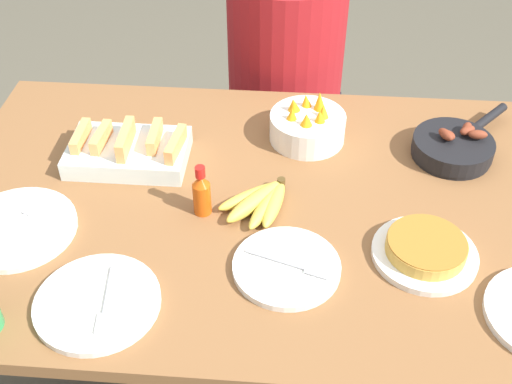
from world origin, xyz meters
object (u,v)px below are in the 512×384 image
(empty_plate_far_right, at_px, (98,302))
(fruit_bowl_mango, at_px, (307,125))
(banana_bunch, at_px, (262,201))
(empty_plate_far_left, at_px, (17,228))
(melon_tray, at_px, (129,151))
(empty_plate_near_front, at_px, (287,267))
(hot_sauce_bottle, at_px, (202,193))
(frittata_plate_center, at_px, (425,250))
(person_figure, at_px, (284,113))
(skillet, at_px, (454,146))

(empty_plate_far_right, xyz_separation_m, fruit_bowl_mango, (0.41, 0.61, 0.03))
(banana_bunch, height_order, empty_plate_far_left, banana_bunch)
(melon_tray, relative_size, empty_plate_near_front, 1.30)
(banana_bunch, relative_size, empty_plate_far_right, 0.72)
(empty_plate_far_left, height_order, hot_sauce_bottle, hot_sauce_bottle)
(banana_bunch, distance_m, hot_sauce_bottle, 0.15)
(empty_plate_far_right, bearing_deg, empty_plate_far_left, 140.62)
(banana_bunch, xyz_separation_m, frittata_plate_center, (0.37, -0.13, 0.00))
(banana_bunch, distance_m, person_figure, 0.79)
(empty_plate_far_left, relative_size, empty_plate_far_right, 1.05)
(skillet, relative_size, fruit_bowl_mango, 1.49)
(empty_plate_near_front, relative_size, fruit_bowl_mango, 1.16)
(empty_plate_far_left, bearing_deg, melon_tray, 54.42)
(fruit_bowl_mango, bearing_deg, hot_sauce_bottle, -127.54)
(empty_plate_far_left, xyz_separation_m, person_figure, (0.58, 0.87, -0.24))
(empty_plate_far_left, xyz_separation_m, empty_plate_far_right, (0.24, -0.20, 0.00))
(fruit_bowl_mango, height_order, hot_sauce_bottle, hot_sauce_bottle)
(frittata_plate_center, distance_m, empty_plate_near_front, 0.31)
(empty_plate_far_left, bearing_deg, hot_sauce_bottle, 13.36)
(empty_plate_near_front, height_order, fruit_bowl_mango, fruit_bowl_mango)
(empty_plate_near_front, bearing_deg, person_figure, 92.62)
(frittata_plate_center, distance_m, empty_plate_far_left, 0.92)
(skillet, relative_size, frittata_plate_center, 1.30)
(banana_bunch, height_order, hot_sauce_bottle, hot_sauce_bottle)
(melon_tray, height_order, skillet, melon_tray)
(melon_tray, bearing_deg, person_figure, 57.73)
(melon_tray, height_order, empty_plate_far_right, melon_tray)
(frittata_plate_center, xyz_separation_m, empty_plate_far_right, (-0.68, -0.19, -0.01))
(fruit_bowl_mango, bearing_deg, person_figure, 99.42)
(banana_bunch, height_order, melon_tray, melon_tray)
(skillet, height_order, fruit_bowl_mango, fruit_bowl_mango)
(frittata_plate_center, height_order, person_figure, person_figure)
(empty_plate_far_right, distance_m, fruit_bowl_mango, 0.73)
(skillet, height_order, person_figure, person_figure)
(empty_plate_far_left, height_order, person_figure, person_figure)
(empty_plate_far_right, relative_size, fruit_bowl_mango, 1.28)
(empty_plate_far_left, bearing_deg, empty_plate_near_front, -6.50)
(empty_plate_near_front, distance_m, empty_plate_far_right, 0.40)
(empty_plate_near_front, bearing_deg, fruit_bowl_mango, 85.94)
(hot_sauce_bottle, relative_size, person_figure, 0.11)
(fruit_bowl_mango, distance_m, hot_sauce_bottle, 0.39)
(skillet, distance_m, fruit_bowl_mango, 0.38)
(skillet, height_order, empty_plate_far_right, skillet)
(melon_tray, height_order, empty_plate_near_front, melon_tray)
(frittata_plate_center, bearing_deg, hot_sauce_bottle, 168.04)
(banana_bunch, bearing_deg, empty_plate_far_left, -167.35)
(skillet, distance_m, empty_plate_near_front, 0.60)
(melon_tray, bearing_deg, hot_sauce_bottle, -39.48)
(skillet, height_order, hot_sauce_bottle, hot_sauce_bottle)
(empty_plate_far_right, relative_size, person_figure, 0.21)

